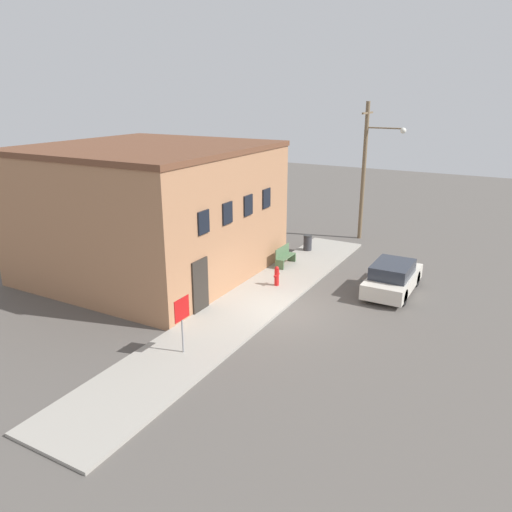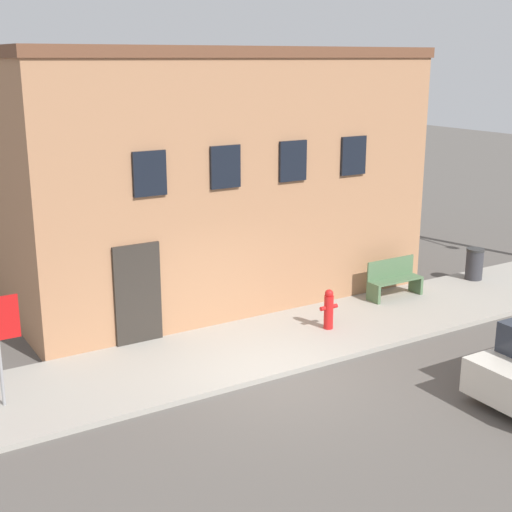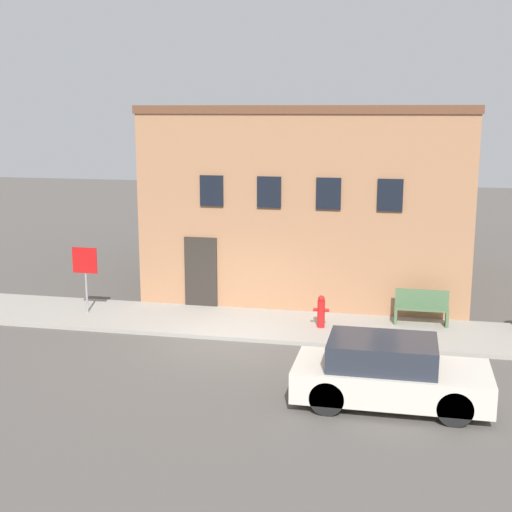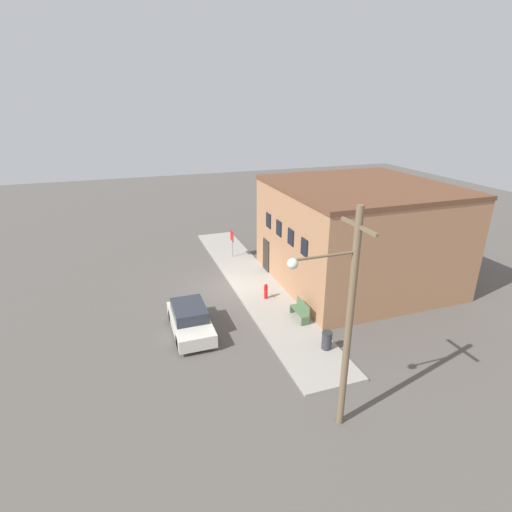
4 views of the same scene
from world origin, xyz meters
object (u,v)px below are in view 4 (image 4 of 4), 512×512
(stop_sign, at_px, (232,239))
(bench, at_px, (301,311))
(trash_bin, at_px, (327,340))
(fire_hydrant, at_px, (266,291))
(parked_car, at_px, (190,320))
(utility_pole, at_px, (345,317))

(stop_sign, distance_m, bench, 9.62)
(trash_bin, bearing_deg, fire_hydrant, -170.98)
(trash_bin, xyz_separation_m, parked_car, (-3.55, -5.51, 0.14))
(stop_sign, height_order, utility_pole, utility_pole)
(bench, xyz_separation_m, trash_bin, (2.81, -0.03, -0.03))
(stop_sign, bearing_deg, trash_bin, 4.02)
(fire_hydrant, distance_m, stop_sign, 6.92)
(trash_bin, bearing_deg, utility_pole, -24.22)
(fire_hydrant, xyz_separation_m, bench, (2.68, 0.90, 0.00))
(trash_bin, height_order, utility_pole, utility_pole)
(utility_pole, bearing_deg, bench, 164.95)
(trash_bin, bearing_deg, stop_sign, -175.98)
(utility_pole, distance_m, parked_car, 9.16)
(parked_car, bearing_deg, stop_sign, 152.20)
(bench, bearing_deg, utility_pole, -15.05)
(parked_car, bearing_deg, trash_bin, 57.18)
(fire_hydrant, height_order, trash_bin, fire_hydrant)
(stop_sign, relative_size, trash_bin, 2.31)
(stop_sign, xyz_separation_m, parked_car, (8.80, -4.64, -0.80))
(fire_hydrant, height_order, parked_car, parked_car)
(bench, relative_size, parked_car, 0.37)
(bench, height_order, parked_car, parked_car)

